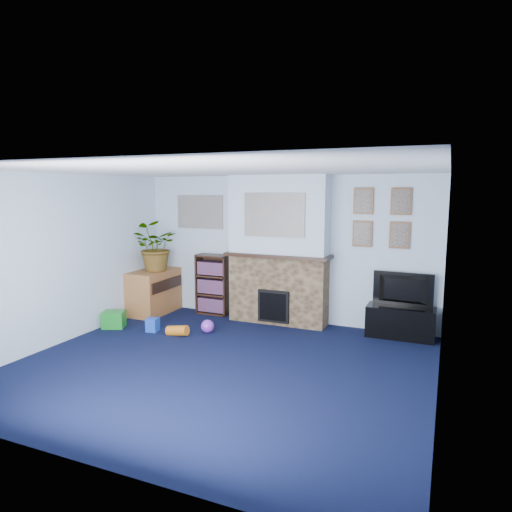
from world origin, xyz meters
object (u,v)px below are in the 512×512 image
at_px(tv_stand, 400,322).
at_px(sideboard, 154,293).
at_px(television, 402,290).
at_px(bookshelf, 213,286).

xyz_separation_m(tv_stand, sideboard, (-4.18, -0.28, 0.12)).
height_order(television, sideboard, television).
height_order(tv_stand, television, television).
bearing_deg(bookshelf, tv_stand, -1.38).
xyz_separation_m(television, bookshelf, (-3.17, 0.06, -0.21)).
distance_m(television, bookshelf, 3.18).
bearing_deg(bookshelf, television, -1.02).
height_order(bookshelf, sideboard, bookshelf).
bearing_deg(television, bookshelf, 1.58).
relative_size(television, sideboard, 0.88).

